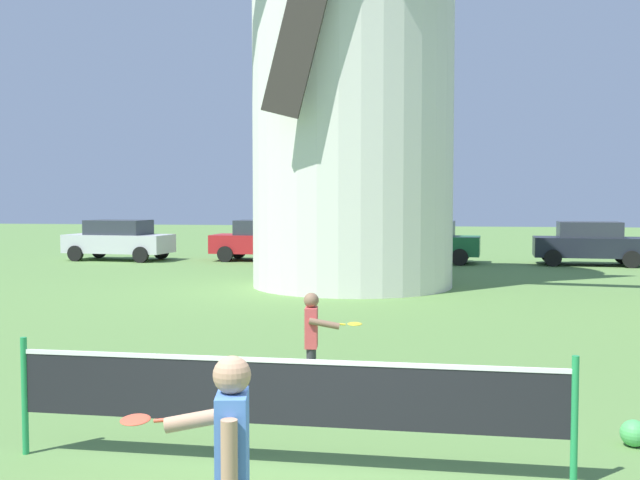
% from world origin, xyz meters
% --- Properties ---
extents(windmill, '(10.58, 6.18, 14.81)m').
position_xyz_m(windmill, '(-1.39, 15.33, 6.86)').
color(windmill, silver).
rests_on(windmill, ground_plane).
extents(tennis_net, '(4.97, 0.06, 1.10)m').
position_xyz_m(tennis_net, '(-0.32, 1.56, 0.68)').
color(tennis_net, '#238E4C').
rests_on(tennis_net, ground_plane).
extents(player_near, '(0.85, 0.49, 1.48)m').
position_xyz_m(player_near, '(-0.16, -0.60, 0.83)').
color(player_near, slate).
rests_on(player_near, ground_plane).
extents(player_far, '(0.74, 0.44, 1.23)m').
position_xyz_m(player_far, '(-0.51, 4.18, 0.70)').
color(player_far, '#333338').
rests_on(player_far, ground_plane).
extents(stray_ball, '(0.26, 0.26, 0.26)m').
position_xyz_m(stray_ball, '(2.89, 2.71, 0.13)').
color(stray_ball, '#4CB259').
rests_on(stray_ball, ground_plane).
extents(parked_car_silver, '(4.13, 2.13, 1.56)m').
position_xyz_m(parked_car_silver, '(-11.34, 22.25, 0.81)').
color(parked_car_silver, silver).
rests_on(parked_car_silver, ground_plane).
extents(parked_car_red, '(4.27, 1.93, 1.56)m').
position_xyz_m(parked_car_red, '(-5.57, 22.94, 0.81)').
color(parked_car_red, red).
rests_on(parked_car_red, ground_plane).
extents(parked_car_green, '(4.36, 2.12, 1.56)m').
position_xyz_m(parked_car_green, '(0.27, 23.01, 0.81)').
color(parked_car_green, '#1E6638').
rests_on(parked_car_green, ground_plane).
extents(parked_car_black, '(3.90, 2.07, 1.56)m').
position_xyz_m(parked_car_black, '(6.22, 23.01, 0.81)').
color(parked_car_black, '#1E232D').
rests_on(parked_car_black, ground_plane).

